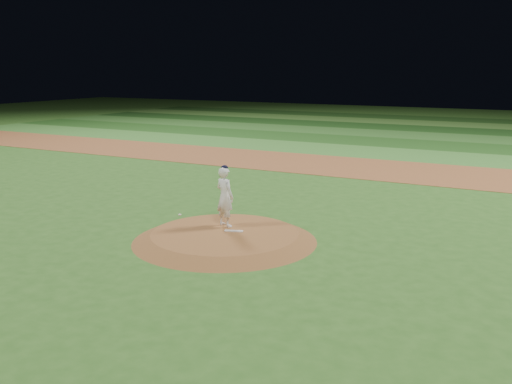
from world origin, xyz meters
The scene contains 12 objects.
ground centered at (0.00, 0.00, 0.00)m, with size 120.00×120.00×0.00m, color #2E601F.
infield_dirt_band centered at (0.00, 14.00, 0.01)m, with size 70.00×6.00×0.02m, color brown.
outfield_stripe_0 centered at (0.00, 19.50, 0.01)m, with size 70.00×5.00×0.02m, color #397A2C.
outfield_stripe_1 centered at (0.00, 24.50, 0.01)m, with size 70.00×5.00×0.02m, color #1F4D19.
outfield_stripe_2 centered at (0.00, 29.50, 0.01)m, with size 70.00×5.00×0.02m, color #2F6725.
outfield_stripe_3 centered at (0.00, 34.50, 0.01)m, with size 70.00×5.00×0.02m, color #184014.
outfield_stripe_4 centered at (0.00, 39.50, 0.01)m, with size 70.00×5.00×0.02m, color #3C6F28.
outfield_stripe_5 centered at (0.00, 44.50, 0.01)m, with size 70.00×5.00×0.02m, color #1B4215.
pitchers_mound centered at (0.00, 0.00, 0.12)m, with size 5.50×5.50×0.25m, color brown.
pitching_rubber centered at (0.17, 0.24, 0.26)m, with size 0.56×0.14×0.03m, color silver.
rosin_bag centered at (-2.34, 1.01, 0.28)m, with size 0.11×0.11×0.06m, color silver.
pitcher_on_mound centered at (-0.37, 0.64, 1.19)m, with size 0.78×0.63×1.92m.
Camera 1 is at (8.43, -14.01, 5.10)m, focal length 40.00 mm.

